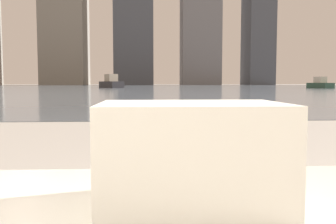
# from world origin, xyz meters

# --- Properties ---
(towel_stack) EXTENTS (0.28, 0.19, 0.16)m
(towel_stack) POSITION_xyz_m (-0.12, 0.73, 0.60)
(towel_stack) COLOR silver
(towel_stack) RESTS_ON bathtub
(harbor_water) EXTENTS (180.00, 110.00, 0.01)m
(harbor_water) POSITION_xyz_m (0.00, 62.00, 0.01)
(harbor_water) COLOR slate
(harbor_water) RESTS_ON ground_plane
(harbor_boat_1) EXTENTS (2.01, 4.02, 1.44)m
(harbor_boat_1) POSITION_xyz_m (21.43, 45.95, 0.52)
(harbor_boat_1) COLOR #335647
(harbor_boat_1) RESTS_ON harbor_water
(harbor_boat_2) EXTENTS (3.74, 5.11, 1.83)m
(harbor_boat_2) POSITION_xyz_m (-5.02, 50.72, 0.66)
(harbor_boat_2) COLOR #2D2D33
(harbor_boat_2) RESTS_ON harbor_water
(skyline_tower_2) EXTENTS (12.00, 9.64, 47.70)m
(skyline_tower_2) POSITION_xyz_m (-4.31, 118.00, 23.85)
(skyline_tower_2) COLOR #4C515B
(skyline_tower_2) RESTS_ON ground_plane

